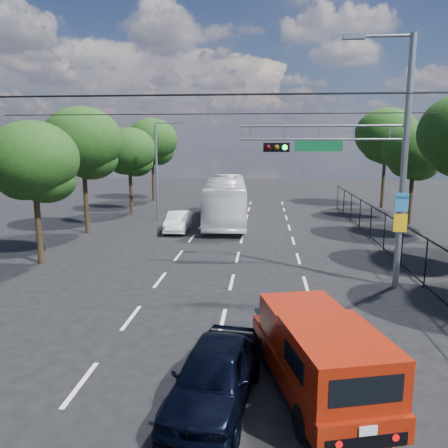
# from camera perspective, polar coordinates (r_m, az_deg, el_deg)

# --- Properties ---
(ground) EXTENTS (120.00, 120.00, 0.00)m
(ground) POSITION_cam_1_polar(r_m,az_deg,el_deg) (10.77, -2.35, -20.91)
(ground) COLOR black
(ground) RESTS_ON ground
(lane_markings) EXTENTS (6.12, 38.00, 0.01)m
(lane_markings) POSITION_cam_1_polar(r_m,az_deg,el_deg) (23.81, 2.08, -3.09)
(lane_markings) COLOR beige
(lane_markings) RESTS_ON ground
(signal_mast) EXTENTS (6.43, 0.39, 9.50)m
(signal_mast) POSITION_cam_1_polar(r_m,az_deg,el_deg) (17.57, 18.74, 8.77)
(signal_mast) COLOR slate
(signal_mast) RESTS_ON ground
(streetlight_left) EXTENTS (2.09, 0.22, 7.08)m
(streetlight_left) POSITION_cam_1_polar(r_m,az_deg,el_deg) (32.06, -8.52, 7.45)
(streetlight_left) COLOR slate
(streetlight_left) RESTS_ON ground
(utility_wires) EXTENTS (22.00, 5.04, 0.74)m
(utility_wires) POSITION_cam_1_polar(r_m,az_deg,el_deg) (18.05, 1.30, 15.68)
(utility_wires) COLOR black
(utility_wires) RESTS_ON ground
(fence_right) EXTENTS (0.06, 34.03, 2.00)m
(fence_right) POSITION_cam_1_polar(r_m,az_deg,el_deg) (22.67, 21.39, -1.85)
(fence_right) COLOR black
(fence_right) RESTS_ON ground
(tree_right_d) EXTENTS (4.32, 4.32, 7.02)m
(tree_right_d) POSITION_cam_1_polar(r_m,az_deg,el_deg) (32.76, 23.59, 8.35)
(tree_right_d) COLOR black
(tree_right_d) RESTS_ON ground
(tree_right_e) EXTENTS (5.28, 5.28, 8.58)m
(tree_right_e) POSITION_cam_1_polar(r_m,az_deg,el_deg) (40.48, 20.43, 10.36)
(tree_right_e) COLOR black
(tree_right_e) RESTS_ON ground
(tree_left_b) EXTENTS (4.08, 4.08, 6.63)m
(tree_left_b) POSITION_cam_1_polar(r_m,az_deg,el_deg) (21.81, -23.52, 6.97)
(tree_left_b) COLOR black
(tree_left_b) RESTS_ON ground
(tree_left_c) EXTENTS (4.80, 4.80, 7.80)m
(tree_left_c) POSITION_cam_1_polar(r_m,az_deg,el_deg) (28.36, -17.91, 9.61)
(tree_left_c) COLOR black
(tree_left_c) RESTS_ON ground
(tree_left_d) EXTENTS (4.20, 4.20, 6.83)m
(tree_left_d) POSITION_cam_1_polar(r_m,az_deg,el_deg) (35.76, -12.21, 8.88)
(tree_left_d) COLOR black
(tree_left_d) RESTS_ON ground
(tree_left_e) EXTENTS (4.92, 4.92, 7.99)m
(tree_left_e) POSITION_cam_1_polar(r_m,az_deg,el_deg) (43.50, -9.33, 10.31)
(tree_left_e) COLOR black
(tree_left_e) RESTS_ON ground
(red_pickup) EXTENTS (2.99, 5.30, 1.87)m
(red_pickup) POSITION_cam_1_polar(r_m,az_deg,el_deg) (10.39, 12.20, -16.12)
(red_pickup) COLOR black
(red_pickup) RESTS_ON ground
(navy_hatchback) EXTENTS (2.15, 4.20, 1.37)m
(navy_hatchback) POSITION_cam_1_polar(r_m,az_deg,el_deg) (9.98, -1.23, -19.10)
(navy_hatchback) COLOR black
(navy_hatchback) RESTS_ON ground
(white_bus) EXTENTS (3.47, 11.73, 3.22)m
(white_bus) POSITION_cam_1_polar(r_m,az_deg,el_deg) (31.18, 0.24, 3.18)
(white_bus) COLOR white
(white_bus) RESTS_ON ground
(white_van) EXTENTS (1.48, 3.87, 1.26)m
(white_van) POSITION_cam_1_polar(r_m,az_deg,el_deg) (28.25, -6.01, 0.33)
(white_van) COLOR white
(white_van) RESTS_ON ground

